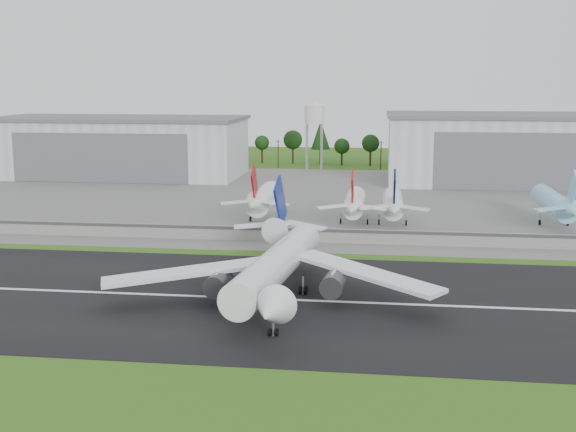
# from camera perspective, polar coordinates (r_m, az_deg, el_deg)

# --- Properties ---
(ground) EXTENTS (600.00, 600.00, 0.00)m
(ground) POSITION_cam_1_polar(r_m,az_deg,el_deg) (115.73, -4.10, -7.98)
(ground) COLOR #276116
(ground) RESTS_ON ground
(runway) EXTENTS (320.00, 60.00, 0.10)m
(runway) POSITION_cam_1_polar(r_m,az_deg,el_deg) (125.06, -3.19, -6.52)
(runway) COLOR black
(runway) RESTS_ON ground
(runway_centerline) EXTENTS (220.00, 1.00, 0.02)m
(runway_centerline) POSITION_cam_1_polar(r_m,az_deg,el_deg) (125.04, -3.19, -6.49)
(runway_centerline) COLOR white
(runway_centerline) RESTS_ON runway
(apron) EXTENTS (320.00, 150.00, 0.10)m
(apron) POSITION_cam_1_polar(r_m,az_deg,el_deg) (231.46, 1.80, 1.46)
(apron) COLOR slate
(apron) RESTS_ON ground
(blast_fence) EXTENTS (240.00, 0.61, 3.50)m
(blast_fence) POSITION_cam_1_polar(r_m,az_deg,el_deg) (167.64, -0.38, -1.46)
(blast_fence) COLOR gray
(blast_fence) RESTS_ON ground
(hangar_west) EXTENTS (97.00, 44.00, 23.20)m
(hangar_west) POSITION_cam_1_polar(r_m,az_deg,el_deg) (292.00, -13.18, 5.38)
(hangar_west) COLOR silver
(hangar_west) RESTS_ON ground
(hangar_east) EXTENTS (102.00, 47.00, 25.20)m
(hangar_east) POSITION_cam_1_polar(r_m,az_deg,el_deg) (278.47, 18.37, 5.08)
(hangar_east) COLOR silver
(hangar_east) RESTS_ON ground
(water_tower) EXTENTS (8.40, 8.40, 29.40)m
(water_tower) POSITION_cam_1_polar(r_m,az_deg,el_deg) (293.96, 2.10, 8.21)
(water_tower) COLOR #99999E
(water_tower) RESTS_ON ground
(utility_poles) EXTENTS (230.00, 3.00, 12.00)m
(utility_poles) POSITION_cam_1_polar(r_m,az_deg,el_deg) (310.43, 3.25, 3.78)
(utility_poles) COLOR black
(utility_poles) RESTS_ON ground
(treeline) EXTENTS (320.00, 16.00, 22.00)m
(treeline) POSITION_cam_1_polar(r_m,az_deg,el_deg) (325.29, 3.45, 4.09)
(treeline) COLOR black
(treeline) RESTS_ON ground
(main_airliner) EXTENTS (56.91, 59.26, 18.17)m
(main_airliner) POSITION_cam_1_polar(r_m,az_deg,el_deg) (122.49, -0.90, -4.51)
(main_airliner) COLOR white
(main_airliner) RESTS_ON runway
(parked_jet_red_a) EXTENTS (7.36, 31.29, 16.88)m
(parked_jet_red_a) POSITION_cam_1_polar(r_m,az_deg,el_deg) (189.04, -2.03, 1.32)
(parked_jet_red_a) COLOR white
(parked_jet_red_a) RESTS_ON ground
(parked_jet_red_b) EXTENTS (7.36, 31.29, 16.35)m
(parked_jet_red_b) POSITION_cam_1_polar(r_m,az_deg,el_deg) (186.65, 5.25, 1.01)
(parked_jet_red_b) COLOR white
(parked_jet_red_b) RESTS_ON ground
(parked_jet_navy) EXTENTS (7.36, 31.29, 16.40)m
(parked_jet_navy) POSITION_cam_1_polar(r_m,az_deg,el_deg) (186.56, 8.30, 0.95)
(parked_jet_navy) COLOR white
(parked_jet_navy) RESTS_ON ground
(parked_jet_skyblue) EXTENTS (7.36, 37.29, 16.60)m
(parked_jet_skyblue) POSITION_cam_1_polar(r_m,az_deg,el_deg) (196.62, 20.44, 0.92)
(parked_jet_skyblue) COLOR #8ED6F6
(parked_jet_skyblue) RESTS_ON ground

